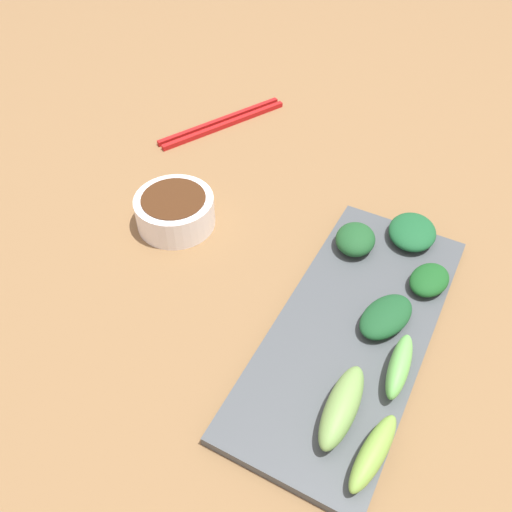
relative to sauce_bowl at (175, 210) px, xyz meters
name	(u,v)px	position (x,y,z in m)	size (l,w,h in m)	color
tabletop	(278,288)	(0.17, -0.03, -0.03)	(2.10, 2.10, 0.02)	olive
sauce_bowl	(175,210)	(0.00, 0.00, 0.00)	(0.10, 0.10, 0.04)	white
serving_plate	(352,330)	(0.27, -0.06, -0.02)	(0.16, 0.38, 0.01)	#474D51
broccoli_stalk_0	(342,407)	(0.30, -0.16, 0.00)	(0.03, 0.10, 0.03)	#739E4F
broccoli_leafy_1	(412,232)	(0.29, 0.11, 0.00)	(0.06, 0.07, 0.02)	#19572D
broccoli_leafy_2	(429,280)	(0.33, 0.04, 0.00)	(0.04, 0.06, 0.02)	#185320
broccoli_leafy_3	(355,239)	(0.23, 0.06, 0.00)	(0.05, 0.06, 0.03)	#1C5026
broccoli_stalk_4	(399,366)	(0.33, -0.09, 0.00)	(0.02, 0.08, 0.03)	#67BA55
broccoli_leafy_5	(386,317)	(0.30, -0.04, 0.00)	(0.04, 0.07, 0.02)	#194D26
broccoli_stalk_6	(373,453)	(0.34, -0.19, 0.00)	(0.02, 0.09, 0.02)	#79A842
chopsticks	(223,123)	(-0.07, 0.23, -0.02)	(0.12, 0.22, 0.01)	red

